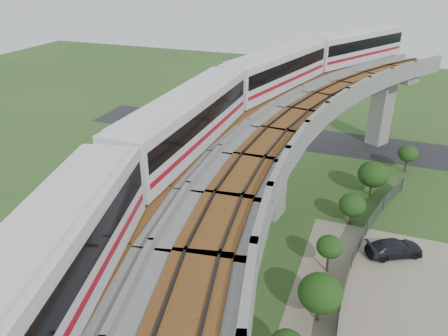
{
  "coord_description": "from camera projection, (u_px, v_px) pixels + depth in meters",
  "views": [
    {
      "loc": [
        8.97,
        -23.43,
        21.43
      ],
      "look_at": [
        -1.11,
        3.54,
        7.5
      ],
      "focal_mm": 35.0,
      "sensor_mm": 36.0,
      "label": 1
    }
  ],
  "objects": [
    {
      "name": "viaduct",
      "position": [
        279.0,
        181.0,
        26.76
      ],
      "size": [
        19.58,
        73.98,
        11.4
      ],
      "color": "#99968E",
      "rests_on": "ground"
    },
    {
      "name": "asphalt_road",
      "position": [
        302.0,
        138.0,
        57.21
      ],
      "size": [
        60.0,
        8.0,
        0.03
      ],
      "primitive_type": "cube",
      "color": "#232326",
      "rests_on": "ground"
    },
    {
      "name": "tree_3",
      "position": [
        330.0,
        247.0,
        32.08
      ],
      "size": [
        1.96,
        1.96,
        3.08
      ],
      "color": "#382314",
      "rests_on": "ground"
    },
    {
      "name": "tree_0",
      "position": [
        408.0,
        153.0,
        47.34
      ],
      "size": [
        2.15,
        2.15,
        3.15
      ],
      "color": "#382314",
      "rests_on": "ground"
    },
    {
      "name": "tree_4",
      "position": [
        320.0,
        293.0,
        27.59
      ],
      "size": [
        2.85,
        2.85,
        3.5
      ],
      "color": "#382314",
      "rests_on": "ground"
    },
    {
      "name": "car_dark",
      "position": [
        394.0,
        248.0,
        34.51
      ],
      "size": [
        4.86,
        3.88,
        1.32
      ],
      "primitive_type": "imported",
      "rotation": [
        0.0,
        0.0,
        2.09
      ],
      "color": "black",
      "rests_on": "dirt_lot"
    },
    {
      "name": "tree_1",
      "position": [
        373.0,
        174.0,
        42.57
      ],
      "size": [
        2.97,
        2.97,
        3.61
      ],
      "color": "#382314",
      "rests_on": "ground"
    },
    {
      "name": "metro_train",
      "position": [
        261.0,
        96.0,
        31.81
      ],
      "size": [
        13.74,
        60.95,
        3.64
      ],
      "color": "silver",
      "rests_on": "ground"
    },
    {
      "name": "tree_2",
      "position": [
        352.0,
        205.0,
        38.19
      ],
      "size": [
        2.36,
        2.36,
        2.87
      ],
      "color": "#382314",
      "rests_on": "ground"
    },
    {
      "name": "fence",
      "position": [
        361.0,
        308.0,
        28.52
      ],
      "size": [
        3.87,
        38.73,
        1.5
      ],
      "color": "#2D382D",
      "rests_on": "ground"
    },
    {
      "name": "ground",
      "position": [
        221.0,
        282.0,
        31.92
      ],
      "size": [
        160.0,
        160.0,
        0.0
      ],
      "primitive_type": "plane",
      "color": "#2D5020",
      "rests_on": "ground"
    }
  ]
}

